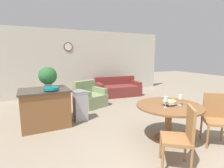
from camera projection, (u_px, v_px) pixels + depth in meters
wall_back at (80, 63)px, 7.44m from camera, size 8.00×0.09×2.70m
dining_table at (169, 113)px, 3.41m from camera, size 1.26×1.26×0.73m
dining_chair_near_left at (181, 135)px, 2.56m from camera, size 0.59×0.59×0.96m
dining_chair_near_right at (215, 116)px, 3.33m from camera, size 0.59×0.59×0.96m
fruit_bowl at (169, 102)px, 3.37m from camera, size 0.26×0.26×0.11m
wine_glass_left at (166, 99)px, 3.19m from camera, size 0.07×0.07×0.21m
wine_glass_right at (180, 97)px, 3.34m from camera, size 0.07×0.07×0.21m
kitchen_island at (45, 108)px, 4.15m from camera, size 1.11×0.88×0.89m
teal_bowl at (51, 89)px, 3.92m from camera, size 0.33×0.33×0.08m
potted_plant at (48, 76)px, 4.24m from camera, size 0.43×0.43×0.51m
trash_bin at (80, 106)px, 4.52m from camera, size 0.32×0.31×0.78m
couch at (117, 89)px, 7.31m from camera, size 1.88×1.16×0.76m
armchair at (90, 97)px, 5.81m from camera, size 1.04×1.09×0.81m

